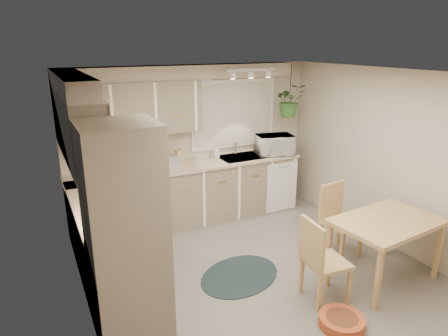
{
  "coord_description": "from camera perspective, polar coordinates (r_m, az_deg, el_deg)",
  "views": [
    {
      "loc": [
        -2.32,
        -3.62,
        2.72
      ],
      "look_at": [
        -0.24,
        0.55,
        1.24
      ],
      "focal_mm": 32.0,
      "sensor_mm": 36.0,
      "label": 1
    }
  ],
  "objects": [
    {
      "name": "chair_left",
      "position": [
        4.55,
        14.44,
        -12.58
      ],
      "size": [
        0.49,
        0.49,
        0.96
      ],
      "primitive_type": "cube",
      "rotation": [
        0.0,
        0.0,
        -1.67
      ],
      "color": "tan",
      "rests_on": "floor"
    },
    {
      "name": "upper_cab_left",
      "position": [
        4.73,
        -20.13,
        5.6
      ],
      "size": [
        0.35,
        2.0,
        0.75
      ],
      "primitive_type": "cube",
      "color": "gray",
      "rests_on": "wall_left"
    },
    {
      "name": "base_cab_left",
      "position": [
        5.07,
        -16.89,
        -9.82
      ],
      "size": [
        0.6,
        1.85,
        0.9
      ],
      "primitive_type": "cube",
      "color": "gray",
      "rests_on": "floor"
    },
    {
      "name": "knife_block",
      "position": [
        6.05,
        -6.4,
        1.54
      ],
      "size": [
        0.12,
        0.12,
        0.24
      ],
      "primitive_type": "cube",
      "rotation": [
        0.0,
        0.0,
        0.08
      ],
      "color": "tan",
      "rests_on": "counter_back"
    },
    {
      "name": "base_cab_back",
      "position": [
        6.25,
        -4.81,
        -3.78
      ],
      "size": [
        3.6,
        0.6,
        0.9
      ],
      "primitive_type": "cube",
      "color": "gray",
      "rests_on": "floor"
    },
    {
      "name": "pet_bed",
      "position": [
        4.43,
        16.45,
        -20.3
      ],
      "size": [
        0.47,
        0.47,
        0.11
      ],
      "primitive_type": "cylinder",
      "rotation": [
        0.0,
        0.0,
        0.04
      ],
      "color": "#C44D27",
      "rests_on": "floor"
    },
    {
      "name": "dishwasher_front",
      "position": [
        6.67,
        8.27,
        -2.72
      ],
      "size": [
        0.58,
        0.02,
        0.83
      ],
      "primitive_type": "cube",
      "color": "silver",
      "rests_on": "base_cab_back"
    },
    {
      "name": "counter_left",
      "position": [
        4.88,
        -17.26,
        -4.89
      ],
      "size": [
        0.64,
        1.89,
        0.04
      ],
      "primitive_type": "cube",
      "color": "#C3A48E",
      "rests_on": "base_cab_left"
    },
    {
      "name": "counter_back",
      "position": [
        6.08,
        -4.89,
        0.31
      ],
      "size": [
        3.64,
        0.64,
        0.04
      ],
      "primitive_type": "cube",
      "color": "#C3A48E",
      "rests_on": "base_cab_back"
    },
    {
      "name": "coffee_maker",
      "position": [
        5.78,
        -13.87,
        0.66
      ],
      "size": [
        0.18,
        0.22,
        0.3
      ],
      "primitive_type": "cube",
      "rotation": [
        0.0,
        0.0,
        -0.09
      ],
      "color": "black",
      "rests_on": "counter_back"
    },
    {
      "name": "range_hood",
      "position": [
        4.18,
        -16.63,
        -1.59
      ],
      "size": [
        0.4,
        0.6,
        0.14
      ],
      "primitive_type": "cube",
      "color": "silver",
      "rests_on": "upper_cab_left"
    },
    {
      "name": "chair_back",
      "position": [
        5.49,
        16.48,
        -7.32
      ],
      "size": [
        0.5,
        0.5,
        0.95
      ],
      "primitive_type": "cube",
      "rotation": [
        0.0,
        0.0,
        3.27
      ],
      "color": "tan",
      "rests_on": "floor"
    },
    {
      "name": "toaster",
      "position": [
        5.99,
        -7.55,
        0.96
      ],
      "size": [
        0.29,
        0.2,
        0.16
      ],
      "primitive_type": "cube",
      "rotation": [
        0.0,
        0.0,
        0.17
      ],
      "color": "#ADB0B5",
      "rests_on": "counter_back"
    },
    {
      "name": "soffit_left",
      "position": [
        4.66,
        -21.06,
        11.27
      ],
      "size": [
        0.3,
        2.0,
        0.2
      ],
      "primitive_type": "cube",
      "color": "#B7A997",
      "rests_on": "wall_left"
    },
    {
      "name": "window_frame",
      "position": [
        6.54,
        1.39,
        7.74
      ],
      "size": [
        1.5,
        0.02,
        1.1
      ],
      "primitive_type": "cube",
      "color": "white",
      "rests_on": "wall_back"
    },
    {
      "name": "wall_left",
      "position": [
        3.94,
        -19.87,
        -6.25
      ],
      "size": [
        0.04,
        4.2,
        2.4
      ],
      "primitive_type": "cube",
      "color": "#B7A997",
      "rests_on": "floor"
    },
    {
      "name": "dining_table",
      "position": [
        5.16,
        21.85,
        -10.74
      ],
      "size": [
        1.29,
        0.93,
        0.77
      ],
      "primitive_type": "cube",
      "rotation": [
        0.0,
        0.0,
        0.1
      ],
      "color": "tan",
      "rests_on": "floor"
    },
    {
      "name": "soffit_back",
      "position": [
        5.97,
        -5.83,
        13.48
      ],
      "size": [
        3.6,
        0.3,
        0.2
      ],
      "primitive_type": "cube",
      "color": "#B7A997",
      "rests_on": "wall_back"
    },
    {
      "name": "ceiling",
      "position": [
        4.31,
        6.29,
        13.22
      ],
      "size": [
        4.2,
        4.2,
        0.0
      ],
      "primitive_type": "plane",
      "color": "silver",
      "rests_on": "wall_back"
    },
    {
      "name": "wall_back",
      "position": [
        6.35,
        -4.32,
        3.71
      ],
      "size": [
        4.0,
        0.04,
        2.4
      ],
      "primitive_type": "cube",
      "color": "#B7A997",
      "rests_on": "floor"
    },
    {
      "name": "floor",
      "position": [
        5.09,
        5.36,
        -14.83
      ],
      "size": [
        4.2,
        4.2,
        0.0
      ],
      "primitive_type": "plane",
      "color": "slate",
      "rests_on": "ground"
    },
    {
      "name": "hanging_plant",
      "position": [
        6.63,
        9.36,
        9.02
      ],
      "size": [
        0.59,
        0.63,
        0.41
      ],
      "primitive_type": "imported",
      "rotation": [
        0.0,
        0.0,
        -0.23
      ],
      "color": "#2F5C24",
      "rests_on": "ceiling"
    },
    {
      "name": "sink",
      "position": [
        6.46,
        2.51,
        1.23
      ],
      "size": [
        0.7,
        0.48,
        0.1
      ],
      "primitive_type": "cube",
      "color": "#ADB0B5",
      "rests_on": "counter_back"
    },
    {
      "name": "wall_oven_face",
      "position": [
        3.77,
        -9.04,
        -8.94
      ],
      "size": [
        0.02,
        0.56,
        0.58
      ],
      "primitive_type": "cube",
      "color": "silver",
      "rests_on": "oven_stack"
    },
    {
      "name": "braided_rug",
      "position": [
        5.03,
        2.27,
        -15.1
      ],
      "size": [
        1.29,
        1.13,
        0.01
      ],
      "primitive_type": "ellipsoid",
      "rotation": [
        0.0,
        0.0,
        0.36
      ],
      "color": "black",
      "rests_on": "floor"
    },
    {
      "name": "wall_right",
      "position": [
        5.83,
        22.68,
        1.1
      ],
      "size": [
        0.04,
        4.2,
        2.4
      ],
      "primitive_type": "cube",
      "color": "#B7A997",
      "rests_on": "floor"
    },
    {
      "name": "upper_cab_back",
      "position": [
        5.77,
        -13.11,
        8.22
      ],
      "size": [
        2.0,
        0.35,
        0.75
      ],
      "primitive_type": "cube",
      "color": "gray",
      "rests_on": "wall_back"
    },
    {
      "name": "microwave",
      "position": [
        6.6,
        7.23,
        3.6
      ],
      "size": [
        0.65,
        0.45,
        0.4
      ],
      "primitive_type": "imported",
      "rotation": [
        0.0,
        0.0,
        -0.23
      ],
      "color": "silver",
      "rests_on": "counter_back"
    },
    {
      "name": "track_light_bar",
      "position": [
        6.0,
        3.88,
        13.83
      ],
      "size": [
        0.8,
        0.04,
        0.04
      ],
      "primitive_type": "cube",
      "color": "silver",
      "rests_on": "ceiling"
    },
    {
      "name": "soap_bottle",
      "position": [
        6.4,
        -1.18,
        1.89
      ],
      "size": [
        0.14,
        0.23,
        0.1
      ],
      "primitive_type": "imported",
      "rotation": [
        0.0,
        0.0,
        0.22
      ],
      "color": "silver",
      "rests_on": "counter_back"
    },
    {
      "name": "cooktop",
      "position": [
        4.35,
        -15.84,
        -7.23
      ],
      "size": [
        0.52,
        0.58,
        0.02
      ],
      "primitive_type": "cube",
      "color": "silver",
      "rests_on": "counter_left"
    },
    {
      "name": "oven_stack",
      "position": [
        3.71,
        -13.82,
        -9.78
      ],
      "size": [
        0.65,
        0.65,
        2.1
      ],
      "primitive_type": "cube",
      "color": "gray",
      "rests_on": "floor"
    },
    {
      "name": "wall_clock",
      "position": [
        6.22,
        -3.12,
        12.6
      ],
      "size": [
        0.3,
        0.03,
        0.3
      ],
      "primitive_type": "cylinder",
      "rotation": [
        1.57,
        0.0,
        0.0
      ],
      "color": "#DFBC4E",
      "rests_on": "wall_back"
    },
    {
      "name": "wall_front",
      "position": [
        3.16,
        26.99,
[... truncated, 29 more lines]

